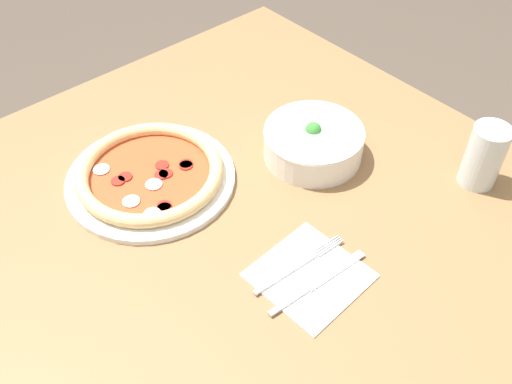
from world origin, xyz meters
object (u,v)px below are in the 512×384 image
pizza (150,174)px  glass (484,156)px  bowl (313,141)px  knife (315,284)px  fork (298,265)px

pizza → glass: size_ratio=2.56×
pizza → bowl: bearing=62.2°
knife → glass: 0.41m
fork → bowl: bearing=44.0°
knife → glass: bearing=-0.5°
fork → knife: (0.04, -0.01, -0.00)m
bowl → glass: 0.31m
knife → fork: bearing=85.1°
fork → pizza: bearing=105.3°
pizza → fork: pizza is taller
fork → glass: 0.41m
bowl → knife: 0.32m
pizza → glass: glass is taller
knife → bowl: bearing=49.3°
bowl → fork: 0.28m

